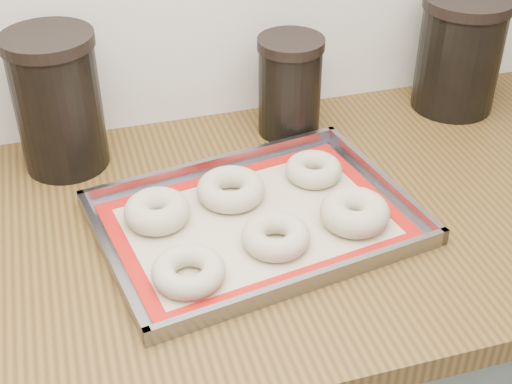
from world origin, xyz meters
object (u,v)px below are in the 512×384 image
object	(u,v)px
bagel_front_left	(189,271)
canister_mid	(290,86)
bagel_back_left	(157,211)
canister_left	(58,102)
canister_right	(459,53)
bagel_back_right	(314,169)
bagel_back_mid	(231,189)
baking_tray	(256,221)
bagel_front_mid	(276,236)
bagel_front_right	(355,212)

from	to	relation	value
bagel_front_left	canister_mid	bearing A→B (deg)	53.34
bagel_front_left	bagel_back_left	distance (m)	0.14
canister_left	canister_right	size ratio (longest dim) A/B	1.08
bagel_front_left	canister_right	world-z (taller)	canister_right
canister_left	bagel_back_right	bearing A→B (deg)	-23.73
bagel_back_mid	canister_left	size ratio (longest dim) A/B	0.46
bagel_front_left	bagel_back_mid	size ratio (longest dim) A/B	0.94
baking_tray	canister_left	bearing A→B (deg)	135.38
bagel_front_mid	canister_left	xyz separation A→B (m)	(-0.27, 0.32, 0.10)
bagel_front_mid	bagel_back_right	world-z (taller)	bagel_front_mid
bagel_front_left	canister_right	size ratio (longest dim) A/B	0.47
baking_tray	bagel_front_left	distance (m)	0.16
bagel_front_mid	bagel_back_left	distance (m)	0.19
bagel_back_mid	bagel_front_mid	bearing A→B (deg)	-76.13
canister_left	canister_right	bearing A→B (deg)	-0.22
bagel_back_left	canister_left	distance (m)	0.26
baking_tray	canister_left	xyz separation A→B (m)	(-0.26, 0.25, 0.11)
bagel_front_mid	bagel_back_right	xyz separation A→B (m)	(0.11, 0.15, -0.00)
baking_tray	canister_right	size ratio (longest dim) A/B	2.34
bagel_front_left	bagel_back_right	world-z (taller)	same
bagel_front_left	bagel_back_mid	xyz separation A→B (m)	(0.10, 0.17, 0.00)
bagel_back_right	canister_left	bearing A→B (deg)	156.27
bagel_back_mid	bagel_back_right	distance (m)	0.15
canister_left	bagel_front_mid	bearing A→B (deg)	-49.53
bagel_front_mid	bagel_back_mid	distance (m)	0.13
bagel_back_left	canister_left	world-z (taller)	canister_left
bagel_back_left	canister_left	xyz separation A→B (m)	(-0.12, 0.21, 0.09)
bagel_back_mid	canister_left	world-z (taller)	canister_left
baking_tray	bagel_front_left	size ratio (longest dim) A/B	5.04
canister_mid	canister_right	bearing A→B (deg)	0.07
bagel_back_left	canister_mid	world-z (taller)	canister_mid
bagel_front_right	bagel_back_mid	xyz separation A→B (m)	(-0.16, 0.11, -0.00)
bagel_back_mid	canister_left	distance (m)	0.32
bagel_back_right	canister_left	size ratio (longest dim) A/B	0.40
baking_tray	bagel_back_right	size ratio (longest dim) A/B	5.49
canister_left	canister_mid	size ratio (longest dim) A/B	1.30
canister_mid	bagel_front_mid	bearing A→B (deg)	-111.78
bagel_front_right	bagel_back_mid	bearing A→B (deg)	144.73
bagel_front_left	bagel_front_mid	distance (m)	0.14
bagel_back_left	bagel_back_mid	size ratio (longest dim) A/B	0.93
baking_tray	canister_mid	bearing A→B (deg)	61.51
bagel_front_right	canister_right	distance (m)	0.45
baking_tray	bagel_back_mid	size ratio (longest dim) A/B	4.73
bagel_back_left	bagel_front_mid	bearing A→B (deg)	-34.22
canister_right	bagel_back_mid	bearing A→B (deg)	-159.45
bagel_front_mid	canister_left	world-z (taller)	canister_left
bagel_back_left	canister_left	bearing A→B (deg)	118.82
bagel_front_mid	canister_left	distance (m)	0.43
bagel_back_mid	bagel_back_right	xyz separation A→B (m)	(0.14, 0.02, -0.00)
baking_tray	bagel_back_left	distance (m)	0.15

